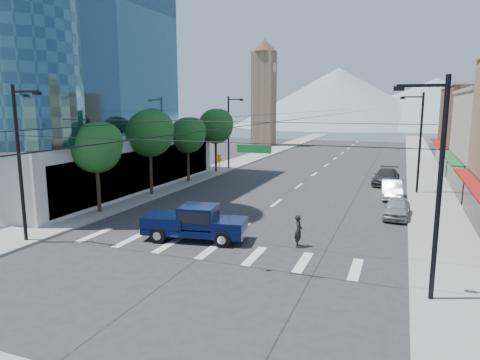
{
  "coord_description": "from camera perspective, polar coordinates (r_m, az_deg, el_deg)",
  "views": [
    {
      "loc": [
        9.36,
        -18.9,
        7.85
      ],
      "look_at": [
        -0.55,
        7.09,
        3.0
      ],
      "focal_mm": 32.0,
      "sensor_mm": 36.0,
      "label": 1
    }
  ],
  "objects": [
    {
      "name": "mountain_left",
      "position": [
        170.68,
        12.89,
        10.71
      ],
      "size": [
        80.0,
        80.0,
        22.0
      ],
      "primitive_type": "cone",
      "color": "gray",
      "rests_on": "ground"
    },
    {
      "name": "office_tower",
      "position": [
        48.84,
        -27.51,
        16.59
      ],
      "size": [
        29.5,
        27.0,
        30.0
      ],
      "color": "#B7B7B2",
      "rests_on": "ground"
    },
    {
      "name": "parked_car_mid",
      "position": [
        38.91,
        19.57,
        -1.18
      ],
      "size": [
        1.93,
        4.72,
        1.52
      ],
      "primitive_type": "imported",
      "rotation": [
        0.0,
        0.0,
        0.07
      ],
      "color": "white",
      "rests_on": "ground"
    },
    {
      "name": "pickup_truck",
      "position": [
        25.46,
        -6.09,
        -5.59
      ],
      "size": [
        6.4,
        3.14,
        2.08
      ],
      "rotation": [
        0.0,
        0.0,
        0.16
      ],
      "color": "#08113B",
      "rests_on": "ground"
    },
    {
      "name": "mountain_right",
      "position": [
        179.22,
        24.62,
        9.38
      ],
      "size": [
        90.0,
        90.0,
        18.0
      ],
      "primitive_type": "cone",
      "color": "gray",
      "rests_on": "ground"
    },
    {
      "name": "signal_rig",
      "position": [
        20.37,
        -6.17,
        0.78
      ],
      "size": [
        21.8,
        0.2,
        9.0
      ],
      "color": "black",
      "rests_on": "ground"
    },
    {
      "name": "tree_midnear",
      "position": [
        38.03,
        -11.73,
        6.28
      ],
      "size": [
        4.09,
        4.09,
        7.52
      ],
      "color": "black",
      "rests_on": "ground"
    },
    {
      "name": "lamp_pole_ne",
      "position": [
        41.03,
        22.73,
        5.06
      ],
      "size": [
        2.0,
        0.25,
        9.0
      ],
      "color": "black",
      "rests_on": "ground"
    },
    {
      "name": "clock_tower",
      "position": [
        84.98,
        3.21,
        11.76
      ],
      "size": [
        4.8,
        4.8,
        20.4
      ],
      "color": "#8C6B4C",
      "rests_on": "ground"
    },
    {
      "name": "sidewalk_right",
      "position": [
        59.47,
        23.23,
        1.57
      ],
      "size": [
        4.0,
        120.0,
        0.15
      ],
      "primitive_type": "cube",
      "color": "gray",
      "rests_on": "ground"
    },
    {
      "name": "parked_car_near",
      "position": [
        32.25,
        20.22,
        -3.51
      ],
      "size": [
        1.91,
        4.29,
        1.44
      ],
      "primitive_type": "imported",
      "rotation": [
        0.0,
        0.0,
        -0.05
      ],
      "color": "#A3A2A7",
      "rests_on": "ground"
    },
    {
      "name": "tree_midfar",
      "position": [
        44.12,
        -6.8,
        6.11
      ],
      "size": [
        3.65,
        3.64,
        6.71
      ],
      "color": "black",
      "rests_on": "ground"
    },
    {
      "name": "tree_far",
      "position": [
        50.38,
        -3.1,
        7.31
      ],
      "size": [
        4.09,
        4.09,
        7.52
      ],
      "color": "black",
      "rests_on": "ground"
    },
    {
      "name": "tree_near",
      "position": [
        32.41,
        -18.36,
        4.33
      ],
      "size": [
        3.65,
        3.64,
        6.71
      ],
      "color": "black",
      "rests_on": "ground"
    },
    {
      "name": "parked_car_far",
      "position": [
        45.52,
        18.9,
        0.44
      ],
      "size": [
        2.71,
        5.66,
        1.59
      ],
      "primitive_type": "imported",
      "rotation": [
        0.0,
        0.0,
        -0.09
      ],
      "color": "#333235",
      "rests_on": "ground"
    },
    {
      "name": "ground",
      "position": [
        22.51,
        -5.22,
        -10.57
      ],
      "size": [
        160.0,
        160.0,
        0.0
      ],
      "primitive_type": "plane",
      "color": "#28282B",
      "rests_on": "ground"
    },
    {
      "name": "pedestrian",
      "position": [
        24.38,
        7.8,
        -6.72
      ],
      "size": [
        0.54,
        0.73,
        1.84
      ],
      "primitive_type": "imported",
      "rotation": [
        0.0,
        0.0,
        1.73
      ],
      "color": "black",
      "rests_on": "ground"
    },
    {
      "name": "sidewalk_left",
      "position": [
        63.14,
        0.93,
        2.82
      ],
      "size": [
        4.0,
        120.0,
        0.15
      ],
      "primitive_type": "cube",
      "color": "gray",
      "rests_on": "ground"
    },
    {
      "name": "lamp_pole_nw",
      "position": [
        52.93,
        -1.41,
        6.74
      ],
      "size": [
        2.0,
        0.25,
        9.0
      ],
      "color": "black",
      "rests_on": "ground"
    }
  ]
}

